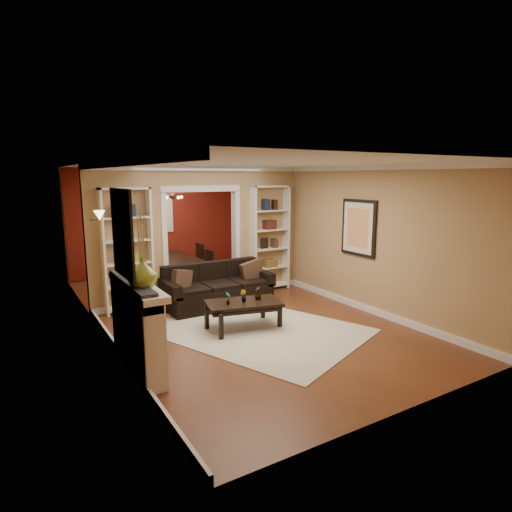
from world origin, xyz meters
TOP-DOWN VIEW (x-y plane):
  - floor at (0.00, 0.00)m, footprint 8.00×8.00m
  - ceiling at (0.00, 0.00)m, footprint 8.00×8.00m
  - wall_back at (0.00, 4.00)m, footprint 8.00×0.00m
  - wall_front at (0.00, -4.00)m, footprint 8.00×0.00m
  - wall_left at (-2.25, 0.00)m, footprint 0.00×8.00m
  - wall_right at (2.25, 0.00)m, footprint 0.00×8.00m
  - partition_wall at (0.00, 1.20)m, footprint 4.50×0.15m
  - red_back_panel at (0.00, 3.97)m, footprint 4.44×0.04m
  - dining_window at (0.00, 3.93)m, footprint 0.78×0.03m
  - area_rug at (-0.06, -1.00)m, footprint 3.56×4.10m
  - sofa at (0.00, 0.45)m, footprint 2.12×0.91m
  - pillow_left at (-0.75, 0.43)m, footprint 0.43×0.28m
  - pillow_right at (0.75, 0.43)m, footprint 0.44×0.13m
  - coffee_table at (-0.18, -0.88)m, footprint 1.33×0.93m
  - plant_left at (-0.47, -0.88)m, footprint 0.13×0.13m
  - plant_center at (-0.18, -0.88)m, footprint 0.11×0.13m
  - plant_right at (0.10, -0.88)m, footprint 0.17×0.17m
  - bookshelf_left at (-1.55, 1.03)m, footprint 0.90×0.30m
  - bookshelf_right at (1.55, 1.03)m, footprint 0.90×0.30m
  - fireplace at (-2.09, -1.50)m, footprint 0.32×1.70m
  - vase at (-2.09, -1.82)m, footprint 0.45×0.45m
  - mirror at (-2.23, -1.50)m, footprint 0.03×0.95m
  - wall_sconce at (-2.15, 0.55)m, footprint 0.18×0.18m
  - framed_art at (2.21, -1.00)m, footprint 0.04×0.85m
  - dining_table at (-0.06, 2.66)m, footprint 1.77×0.99m
  - dining_chair_nw at (-0.61, 2.36)m, footprint 0.50×0.50m
  - dining_chair_ne at (0.49, 2.36)m, footprint 0.51×0.51m
  - dining_chair_sw at (-0.61, 2.96)m, footprint 0.59×0.59m
  - dining_chair_se at (0.49, 2.96)m, footprint 0.53×0.53m
  - chandelier at (0.00, 2.70)m, footprint 0.50×0.50m

SIDE VIEW (x-z plane):
  - floor at x=0.00m, z-range 0.00..0.00m
  - area_rug at x=-0.06m, z-range 0.00..0.01m
  - coffee_table at x=-0.18m, z-range 0.00..0.46m
  - dining_table at x=-0.06m, z-range 0.00..0.62m
  - dining_chair_nw at x=-0.61m, z-range 0.00..0.76m
  - dining_chair_ne at x=0.49m, z-range 0.00..0.80m
  - sofa at x=0.00m, z-range 0.00..0.83m
  - dining_chair_se at x=0.49m, z-range 0.00..0.87m
  - dining_chair_sw at x=-0.61m, z-range 0.00..0.90m
  - plant_center at x=-0.18m, z-range 0.46..0.66m
  - plant_left at x=-0.47m, z-range 0.46..0.67m
  - plant_right at x=0.10m, z-range 0.46..0.68m
  - fireplace at x=-2.09m, z-range 0.00..1.16m
  - pillow_left at x=-0.75m, z-range 0.40..0.83m
  - pillow_right at x=0.75m, z-range 0.40..0.85m
  - bookshelf_left at x=-1.55m, z-range 0.00..2.30m
  - bookshelf_right at x=1.55m, z-range 0.00..2.30m
  - red_back_panel at x=0.00m, z-range 0.00..2.64m
  - vase at x=-2.09m, z-range 1.16..1.54m
  - wall_back at x=0.00m, z-range -2.65..5.35m
  - wall_front at x=0.00m, z-range -2.65..5.35m
  - wall_left at x=-2.25m, z-range -2.65..5.35m
  - wall_right at x=2.25m, z-range -2.65..5.35m
  - partition_wall at x=0.00m, z-range 0.00..2.70m
  - dining_window at x=0.00m, z-range 1.06..2.04m
  - framed_art at x=2.21m, z-range 1.02..2.08m
  - mirror at x=-2.23m, z-range 1.25..2.35m
  - wall_sconce at x=-2.15m, z-range 1.72..1.94m
  - chandelier at x=0.00m, z-range 1.87..2.17m
  - ceiling at x=0.00m, z-range 2.70..2.70m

